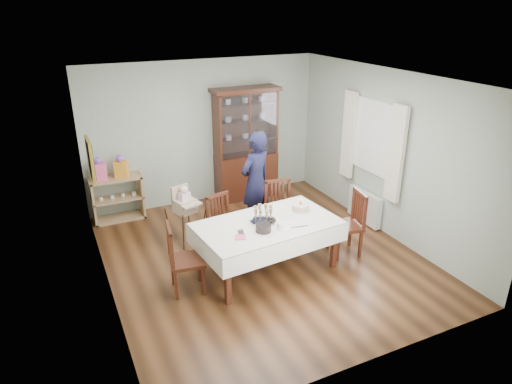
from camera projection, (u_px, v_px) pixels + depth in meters
floor at (262, 256)px, 7.05m from camera, size 5.00×5.00×0.00m
room_shell at (247, 141)px, 6.84m from camera, size 5.00×5.00×5.00m
dining_table at (267, 246)px, 6.56m from camera, size 2.10×1.34×0.76m
china_cabinet at (246, 143)px, 8.80m from camera, size 1.30×0.48×2.18m
sideboard at (118, 198)px, 8.11m from camera, size 0.90×0.38×0.80m
picture_frame at (90, 159)px, 6.21m from camera, size 0.04×0.48×0.58m
window at (374, 138)px, 7.58m from camera, size 0.04×1.02×1.22m
curtain_left at (396, 154)px, 7.07m from camera, size 0.07×0.30×1.55m
curtain_right at (349, 135)px, 8.11m from camera, size 0.07×0.30×1.55m
radiator at (364, 207)px, 8.03m from camera, size 0.10×0.80×0.55m
chair_far_left at (224, 237)px, 7.03m from camera, size 0.51×0.51×0.94m
chair_far_right at (280, 224)px, 7.40m from camera, size 0.52×0.52×1.01m
chair_end_left at (186, 271)px, 6.12m from camera, size 0.51×0.51×0.99m
chair_end_right at (346, 235)px, 7.05m from camera, size 0.53×0.53×1.01m
woman at (256, 182)px, 7.59m from camera, size 0.74×0.62×1.73m
high_chair at (186, 219)px, 7.40m from camera, size 0.54×0.54×0.96m
champagne_tray at (263, 217)px, 6.42m from camera, size 0.38×0.38×0.23m
birthday_cake at (300, 208)px, 6.77m from camera, size 0.29×0.29×0.20m
plate_stack_dark at (263, 228)px, 6.16m from camera, size 0.28×0.28×0.10m
plate_stack_white at (284, 225)px, 6.26m from camera, size 0.24×0.24×0.09m
napkin_stack at (241, 237)px, 6.00m from camera, size 0.17×0.17×0.02m
cutlery at (239, 233)px, 6.13m from camera, size 0.13×0.17×0.01m
cake_knife at (300, 227)px, 6.30m from camera, size 0.25×0.07×0.01m
gift_bag_pink at (99, 170)px, 7.78m from camera, size 0.22×0.14×0.41m
gift_bag_orange at (121, 167)px, 7.92m from camera, size 0.26×0.23×0.41m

